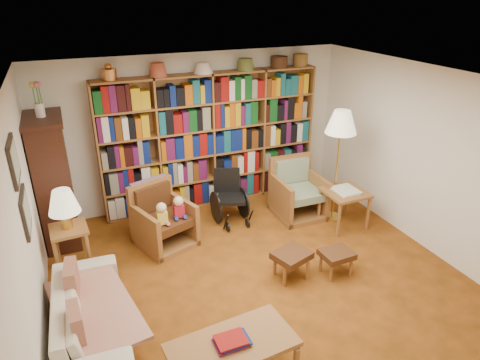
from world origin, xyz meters
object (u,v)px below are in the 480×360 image
wheelchair (230,198)px  coffee_table (232,347)px  footstool_a (292,257)px  sofa (90,314)px  floor_lamp (341,127)px  armchair_sage (296,193)px  side_table_lamp (70,239)px  armchair_leather (163,218)px  footstool_b (337,256)px  side_table_papers (345,196)px

wheelchair → coffee_table: 3.07m
footstool_a → coffee_table: size_ratio=0.44×
sofa → floor_lamp: 4.17m
armchair_sage → floor_lamp: size_ratio=0.52×
side_table_lamp → footstool_a: 2.81m
armchair_leather → footstool_b: 2.48m
armchair_sage → coffee_table: bearing=-129.2°
armchair_leather → sofa: bearing=-127.2°
floor_lamp → side_table_lamp: bearing=178.9°
coffee_table → armchair_sage: bearing=50.8°
wheelchair → coffee_table: (-1.10, -2.86, 0.01)m
floor_lamp → footstool_a: (-1.37, -1.10, -1.23)m
armchair_leather → coffee_table: (0.02, -2.64, 0.02)m
footstool_b → coffee_table: (-1.84, -1.01, 0.12)m
side_table_lamp → floor_lamp: size_ratio=0.38×
floor_lamp → wheelchair: bearing=159.0°
side_table_lamp → side_table_papers: side_table_lamp is taller
floor_lamp → side_table_papers: size_ratio=2.89×
armchair_leather → footstool_a: size_ratio=1.80×
armchair_sage → side_table_papers: 0.82m
side_table_lamp → armchair_leather: (1.25, 0.30, -0.13)m
footstool_a → armchair_sage: bearing=58.9°
sofa → side_table_papers: bearing=-74.6°
coffee_table → side_table_papers: bearing=37.3°
footstool_a → coffee_table: 1.73m
sofa → footstool_a: (2.44, 0.04, 0.04)m
wheelchair → footstool_b: size_ratio=2.07×
armchair_leather → floor_lamp: (2.66, -0.37, 1.16)m
sofa → floor_lamp: size_ratio=1.01×
armchair_leather → armchair_sage: (2.20, 0.03, -0.02)m
armchair_leather → wheelchair: armchair_leather is taller
sofa → armchair_sage: bearing=-63.0°
coffee_table → sofa: bearing=135.9°
wheelchair → footstool_a: wheelchair is taller
side_table_lamp → armchair_sage: (3.45, 0.33, -0.15)m
wheelchair → coffee_table: wheelchair is taller
armchair_leather → armchair_sage: armchair_sage is taller
floor_lamp → footstool_b: (-0.80, -1.26, -1.26)m
floor_lamp → coffee_table: (-2.64, -2.27, -1.14)m
sofa → coffee_table: sofa is taller
sofa → wheelchair: bearing=-50.4°
floor_lamp → coffee_table: size_ratio=1.46×
side_table_lamp → floor_lamp: 4.04m
armchair_leather → floor_lamp: size_ratio=0.54×
side_table_papers → footstool_a: size_ratio=1.15×
coffee_table → side_table_lamp: bearing=118.4°
side_table_lamp → footstool_b: (3.11, -1.33, -0.23)m
wheelchair → armchair_leather: bearing=-168.9°
wheelchair → coffee_table: size_ratio=0.69×
armchair_sage → floor_lamp: bearing=-41.2°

